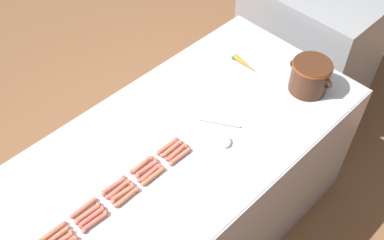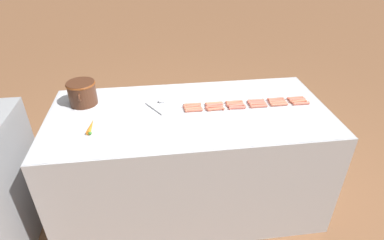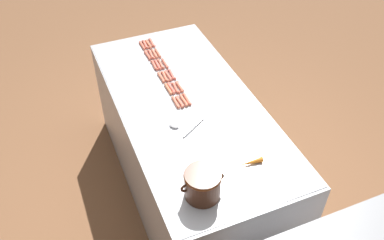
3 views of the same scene
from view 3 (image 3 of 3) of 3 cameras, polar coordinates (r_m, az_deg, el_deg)
The scene contains 29 objects.
ground_plane at distance 3.61m, azimuth -0.51°, elevation -8.74°, with size 20.00×20.00×0.00m, color brown.
griddle_counter at distance 3.27m, azimuth -0.56°, elevation -3.76°, with size 0.97×2.06×0.91m.
hot_dog_0 at distance 3.62m, azimuth -5.56°, elevation 10.58°, with size 0.03×0.14×0.02m.
hot_dog_1 at distance 3.48m, azimuth -4.73°, elevation 9.19°, with size 0.02×0.14×0.02m.
hot_dog_2 at distance 3.35m, azimuth -3.76°, elevation 7.81°, with size 0.02×0.14×0.02m.
hot_dog_3 at distance 3.22m, azimuth -2.80°, elevation 6.30°, with size 0.03×0.14×0.02m.
hot_dog_4 at distance 3.10m, azimuth -1.74°, elevation 4.63°, with size 0.03×0.14×0.02m.
hot_dog_5 at distance 2.98m, azimuth -0.70°, elevation 2.88°, with size 0.02×0.14×0.02m.
hot_dog_6 at distance 3.60m, azimuth -6.02°, elevation 10.39°, with size 0.03×0.14×0.02m.
hot_dog_7 at distance 3.47m, azimuth -5.18°, elevation 9.09°, with size 0.02×0.14×0.02m.
hot_dog_8 at distance 3.34m, azimuth -4.33°, elevation 7.71°, with size 0.03×0.14×0.02m.
hot_dog_9 at distance 3.21m, azimuth -3.31°, elevation 6.15°, with size 0.03×0.14×0.02m.
hot_dog_10 at distance 3.09m, azimuth -2.28°, elevation 4.45°, with size 0.03×0.14×0.02m.
hot_dog_11 at distance 2.97m, azimuth -1.15°, elevation 2.72°, with size 0.03×0.14×0.02m.
hot_dog_12 at distance 3.60m, azimuth -6.48°, elevation 10.31°, with size 0.03×0.14×0.02m.
hot_dog_13 at distance 3.46m, azimuth -5.66°, elevation 9.00°, with size 0.03×0.14×0.02m.
hot_dog_14 at distance 3.33m, azimuth -4.76°, elevation 7.59°, with size 0.03×0.14×0.02m.
hot_dog_15 at distance 3.20m, azimuth -3.76°, elevation 6.00°, with size 0.03×0.14×0.02m.
hot_dog_16 at distance 3.08m, azimuth -2.87°, elevation 4.41°, with size 0.03×0.14×0.02m.
hot_dog_17 at distance 2.96m, azimuth -1.71°, elevation 2.53°, with size 0.03×0.14×0.02m.
hot_dog_18 at distance 3.59m, azimuth -6.90°, elevation 10.19°, with size 0.02×0.14×0.02m.
hot_dog_19 at distance 3.46m, azimuth -6.15°, elevation 8.90°, with size 0.03×0.14×0.02m.
hot_dog_20 at distance 3.33m, azimuth -5.23°, elevation 7.51°, with size 0.03×0.14×0.02m.
hot_dog_21 at distance 3.20m, azimuth -4.29°, elevation 5.90°, with size 0.03×0.14×0.02m.
hot_dog_22 at distance 3.08m, azimuth -3.29°, elevation 4.30°, with size 0.02×0.14×0.02m.
hot_dog_23 at distance 2.96m, azimuth -2.27°, elevation 2.46°, with size 0.02×0.14×0.02m.
bean_pot at distance 2.32m, azimuth 1.47°, elevation -8.75°, with size 0.26×0.21×0.18m.
serving_spoon at distance 2.77m, azimuth -1.59°, elevation -0.88°, with size 0.25×0.17×0.02m.
carrot at distance 2.56m, azimuth 8.06°, elevation -5.81°, with size 0.18×0.04×0.03m.
Camera 3 is at (0.83, 2.11, 2.82)m, focal length 38.65 mm.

